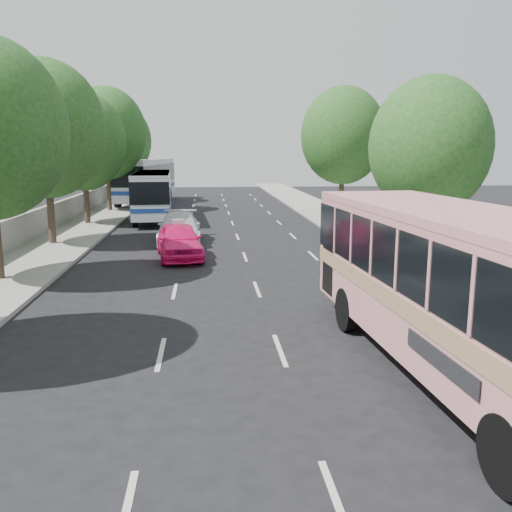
{
  "coord_description": "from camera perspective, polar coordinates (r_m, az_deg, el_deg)",
  "views": [
    {
      "loc": [
        -0.74,
        -14.54,
        4.82
      ],
      "look_at": [
        0.77,
        1.96,
        1.6
      ],
      "focal_mm": 38.0,
      "sensor_mm": 36.0,
      "label": 1
    }
  ],
  "objects": [
    {
      "name": "tree_right_far",
      "position": [
        39.73,
        9.29,
        12.73
      ],
      "size": [
        6.0,
        6.0,
        9.35
      ],
      "color": "#38281E",
      "rests_on": "ground"
    },
    {
      "name": "tree_left_f",
      "position": [
        53.08,
        -14.1,
        11.94
      ],
      "size": [
        5.88,
        5.88,
        9.16
      ],
      "color": "#38281E",
      "rests_on": "ground"
    },
    {
      "name": "taxi_roof_sign",
      "position": [
        24.75,
        -8.14,
        3.64
      ],
      "size": [
        0.57,
        0.25,
        0.18
      ],
      "primitive_type": "cube",
      "rotation": [
        0.0,
        0.0,
        0.13
      ],
      "color": "silver",
      "rests_on": "pink_taxi"
    },
    {
      "name": "sidewalk_right",
      "position": [
        36.07,
        9.66,
        3.25
      ],
      "size": [
        4.0,
        90.0,
        0.12
      ],
      "primitive_type": "cube",
      "color": "#9E998E",
      "rests_on": "ground"
    },
    {
      "name": "tree_left_d",
      "position": [
        37.31,
        -17.67,
        11.74
      ],
      "size": [
        5.52,
        5.52,
        8.6
      ],
      "color": "#38281E",
      "rests_on": "ground"
    },
    {
      "name": "tree_right_near",
      "position": [
        24.41,
        18.06,
        11.37
      ],
      "size": [
        5.1,
        5.1,
        7.95
      ],
      "color": "#38281E",
      "rests_on": "ground"
    },
    {
      "name": "pink_bus",
      "position": [
        12.04,
        20.71,
        -2.02
      ],
      "size": [
        3.57,
        11.51,
        3.62
      ],
      "rotation": [
        0.0,
        0.0,
        0.06
      ],
      "color": "#CE8485",
      "rests_on": "ground"
    },
    {
      "name": "ground",
      "position": [
        15.33,
        -2.23,
        -7.33
      ],
      "size": [
        120.0,
        120.0,
        0.0
      ],
      "primitive_type": "plane",
      "color": "black",
      "rests_on": "ground"
    },
    {
      "name": "tree_left_c",
      "position": [
        29.58,
        -21.25,
        12.8
      ],
      "size": [
        6.0,
        6.0,
        9.35
      ],
      "color": "#38281E",
      "rests_on": "ground"
    },
    {
      "name": "low_wall",
      "position": [
        36.05,
        -20.65,
        4.05
      ],
      "size": [
        0.3,
        90.0,
        1.5
      ],
      "primitive_type": "cube",
      "color": "#9E998E",
      "rests_on": "sidewalk_left"
    },
    {
      "name": "white_pickup",
      "position": [
        29.14,
        -8.07,
        2.93
      ],
      "size": [
        2.31,
        5.47,
        1.57
      ],
      "primitive_type": "imported",
      "rotation": [
        0.0,
        0.0,
        0.02
      ],
      "color": "silver",
      "rests_on": "ground"
    },
    {
      "name": "sidewalk_left",
      "position": [
        35.71,
        -17.77,
        2.83
      ],
      "size": [
        4.0,
        90.0,
        0.15
      ],
      "primitive_type": "cube",
      "color": "#9E998E",
      "rests_on": "ground"
    },
    {
      "name": "pink_taxi",
      "position": [
        24.88,
        -8.09,
        1.6
      ],
      "size": [
        2.51,
        4.94,
        1.61
      ],
      "primitive_type": "imported",
      "rotation": [
        0.0,
        0.0,
        0.13
      ],
      "color": "#FA1573",
      "rests_on": "ground"
    },
    {
      "name": "tour_coach_front",
      "position": [
        39.36,
        -10.79,
        6.72
      ],
      "size": [
        3.05,
        11.32,
        3.35
      ],
      "rotation": [
        0.0,
        0.0,
        0.06
      ],
      "color": "silver",
      "rests_on": "ground"
    },
    {
      "name": "tour_coach_rear",
      "position": [
        51.41,
        -11.57,
        8.14
      ],
      "size": [
        4.58,
        13.89,
        4.08
      ],
      "rotation": [
        0.0,
        0.0,
        -0.12
      ],
      "color": "silver",
      "rests_on": "ground"
    },
    {
      "name": "tree_left_e",
      "position": [
        45.17,
        -15.43,
        12.65
      ],
      "size": [
        6.3,
        6.3,
        9.82
      ],
      "color": "#38281E",
      "rests_on": "ground"
    }
  ]
}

